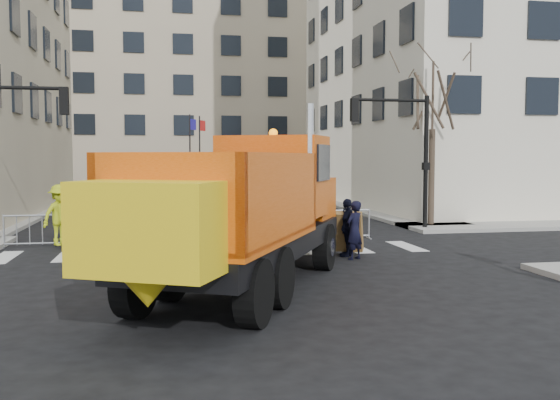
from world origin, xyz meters
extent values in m
plane|color=black|center=(0.00, 0.00, 0.00)|extent=(120.00, 120.00, 0.00)
cube|color=gray|center=(0.00, 8.50, 0.07)|extent=(64.00, 5.00, 0.15)
cube|color=#C0AF92|center=(0.00, 52.00, 12.00)|extent=(30.00, 18.00, 24.00)
cylinder|color=black|center=(8.50, 9.50, 2.70)|extent=(0.18, 0.18, 5.40)
cube|color=black|center=(-0.04, -0.24, 1.06)|extent=(5.89, 8.30, 0.50)
cylinder|color=black|center=(0.22, 2.86, 0.61)|extent=(0.90, 1.27, 1.22)
cylinder|color=black|center=(2.31, 1.81, 0.61)|extent=(0.90, 1.27, 1.22)
cylinder|color=black|center=(-1.73, -1.01, 0.61)|extent=(0.90, 1.27, 1.22)
cylinder|color=black|center=(0.35, -2.06, 0.61)|extent=(0.90, 1.27, 1.22)
cylinder|color=black|center=(-2.38, -2.30, 0.61)|extent=(0.90, 1.27, 1.22)
cylinder|color=black|center=(-0.30, -3.35, 0.61)|extent=(0.90, 1.27, 1.22)
cube|color=#D5510B|center=(1.57, 2.93, 1.84)|extent=(2.89, 2.64, 1.11)
cube|color=#D5510B|center=(0.92, 1.64, 2.50)|extent=(3.09, 2.74, 2.00)
cylinder|color=silver|center=(1.58, 0.37, 2.89)|extent=(0.16, 0.16, 2.67)
cube|color=#D5510B|center=(-0.74, -1.63, 2.22)|extent=(4.69, 5.62, 1.84)
cube|color=yellow|center=(-2.09, -4.32, 1.89)|extent=(2.49, 2.00, 1.45)
cube|color=brown|center=(2.42, 4.62, 0.72)|extent=(3.47, 2.18, 1.25)
imported|color=black|center=(3.59, 3.26, 0.85)|extent=(0.74, 0.70, 1.71)
imported|color=black|center=(1.64, 4.38, 0.82)|extent=(0.85, 0.69, 1.63)
imported|color=black|center=(3.57, 3.88, 0.87)|extent=(0.90, 1.08, 1.73)
imported|color=#AFC016|center=(-5.10, 6.80, 1.13)|extent=(1.40, 1.40, 1.95)
cube|color=maroon|center=(3.89, 8.66, 0.70)|extent=(0.52, 0.48, 1.10)
camera|label=1|loc=(-1.82, -13.97, 2.99)|focal=40.00mm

